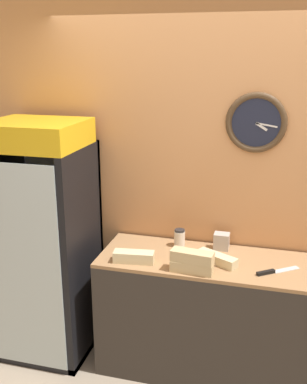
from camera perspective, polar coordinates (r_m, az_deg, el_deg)
The scene contains 10 objects.
wall_back at distance 3.30m, azimuth 8.42°, elevation 1.40°, with size 5.20×0.10×2.70m.
prep_counter at distance 3.37m, azimuth 6.96°, elevation -15.29°, with size 1.54×0.57×0.88m.
beverage_cooler at distance 3.48m, azimuth -13.32°, elevation -4.60°, with size 0.66×0.65×1.80m.
sandwich_stack_bottom at distance 2.96m, azimuth 4.90°, elevation -9.45°, with size 0.28×0.11×0.07m.
sandwich_stack_middle at distance 2.93m, azimuth 4.94°, elevation -8.17°, with size 0.28×0.13×0.07m.
sandwich_flat_left at distance 3.10m, azimuth 8.06°, elevation -8.38°, with size 0.30×0.21×0.06m.
sandwich_flat_right at distance 3.08m, azimuth -2.51°, elevation -8.22°, with size 0.29×0.13×0.08m.
chefs_knife at distance 3.05m, azimuth 14.84°, elevation -9.74°, with size 0.28×0.22×0.02m.
condiment_jar at distance 3.32m, azimuth 3.33°, elevation -5.83°, with size 0.08×0.08×0.13m.
napkin_dispenser at distance 3.30m, azimuth 8.63°, elevation -6.20°, with size 0.11×0.09×0.12m.
Camera 1 is at (0.35, -1.99, 2.24)m, focal length 42.00 mm.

